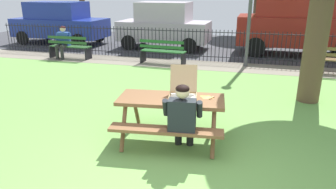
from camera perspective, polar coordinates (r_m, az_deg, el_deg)
ground at (r=6.02m, az=7.00°, el=-6.58°), size 28.00×11.86×0.02m
cobblestone_walkway at (r=10.97m, az=10.90°, el=4.91°), size 28.00×1.40×0.01m
street_asphalt at (r=14.93m, az=12.12°, el=8.45°), size 28.00×6.71×0.01m
picnic_table_foreground at (r=5.44m, az=0.57°, el=-2.33°), size 1.95×1.67×0.79m
pizza_box_open at (r=5.44m, az=2.77°, el=0.94°), size 0.56×0.62×0.51m
pizza_slice_on_table at (r=5.44m, az=7.19°, el=-0.46°), size 0.25×0.22×0.02m
adult_at_table at (r=4.93m, az=2.67°, el=-3.90°), size 0.63×0.62×1.19m
iron_fence_streetside at (r=11.53m, az=11.35°, el=8.54°), size 18.90×0.03×1.15m
park_bench_left at (r=12.60m, az=-17.34°, el=8.13°), size 1.61×0.48×0.85m
park_bench_center at (r=11.12m, az=-0.96°, el=7.66°), size 1.63×0.59×0.85m
person_on_park_bench at (r=12.72m, az=-18.46°, el=9.22°), size 0.62×0.61×1.19m
parked_car_far_left at (r=16.17m, az=-19.01°, el=12.25°), size 4.48×2.07×1.94m
parked_car_left at (r=14.02m, az=-0.69°, el=12.41°), size 3.96×1.96×1.98m
parked_car_center at (r=13.60m, az=22.78°, el=12.06°), size 4.73×2.14×2.46m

